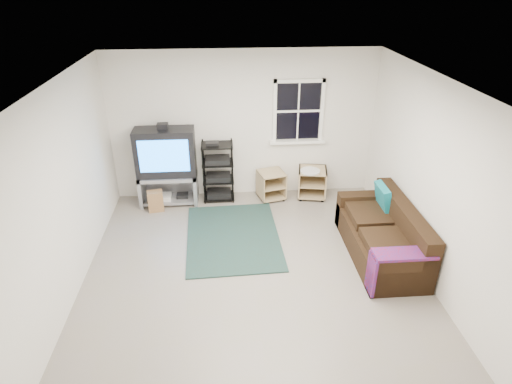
{
  "coord_description": "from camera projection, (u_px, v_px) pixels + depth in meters",
  "views": [
    {
      "loc": [
        -0.34,
        -4.82,
        3.72
      ],
      "look_at": [
        0.07,
        0.4,
        0.98
      ],
      "focal_mm": 30.0,
      "sensor_mm": 36.0,
      "label": 1
    }
  ],
  "objects": [
    {
      "name": "room",
      "position": [
        298.0,
        115.0,
        7.39
      ],
      "size": [
        4.6,
        4.62,
        4.6
      ],
      "color": "gray",
      "rests_on": "ground"
    },
    {
      "name": "tv_unit",
      "position": [
        166.0,
        160.0,
        7.33
      ],
      "size": [
        1.0,
        0.5,
        1.47
      ],
      "color": "#929299",
      "rests_on": "ground"
    },
    {
      "name": "av_rack",
      "position": [
        218.0,
        175.0,
        7.59
      ],
      "size": [
        0.55,
        0.4,
        1.09
      ],
      "color": "black",
      "rests_on": "ground"
    },
    {
      "name": "side_table_left",
      "position": [
        271.0,
        184.0,
        7.73
      ],
      "size": [
        0.54,
        0.54,
        0.52
      ],
      "rotation": [
        0.0,
        0.0,
        0.25
      ],
      "color": "tan",
      "rests_on": "ground"
    },
    {
      "name": "side_table_right",
      "position": [
        312.0,
        180.0,
        7.76
      ],
      "size": [
        0.57,
        0.57,
        0.57
      ],
      "rotation": [
        0.0,
        0.0,
        -0.18
      ],
      "color": "tan",
      "rests_on": "ground"
    },
    {
      "name": "sofa",
      "position": [
        383.0,
        237.0,
        6.14
      ],
      "size": [
        0.84,
        1.89,
        0.86
      ],
      "color": "black",
      "rests_on": "ground"
    },
    {
      "name": "shag_rug",
      "position": [
        233.0,
        236.0,
        6.68
      ],
      "size": [
        1.48,
        2.0,
        0.02
      ],
      "primitive_type": "cube",
      "rotation": [
        0.0,
        0.0,
        0.04
      ],
      "color": "black",
      "rests_on": "ground"
    },
    {
      "name": "paper_bag",
      "position": [
        156.0,
        201.0,
        7.34
      ],
      "size": [
        0.28,
        0.21,
        0.37
      ],
      "primitive_type": "cube",
      "rotation": [
        0.0,
        0.0,
        0.18
      ],
      "color": "olive",
      "rests_on": "ground"
    }
  ]
}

